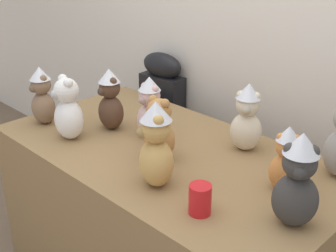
# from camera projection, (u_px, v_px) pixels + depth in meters

# --- Properties ---
(wall_back) EXTENTS (7.00, 0.08, 2.60)m
(wall_back) POSITION_uv_depth(u_px,v_px,m) (265.00, 13.00, 2.25)
(wall_back) COLOR silver
(wall_back) RESTS_ON ground_plane
(display_table) EXTENTS (1.60, 0.86, 0.78)m
(display_table) POSITION_uv_depth(u_px,v_px,m) (168.00, 223.00, 2.18)
(display_table) COLOR olive
(display_table) RESTS_ON ground_plane
(instrument_case) EXTENTS (0.29, 0.14, 1.01)m
(instrument_case) POSITION_uv_depth(u_px,v_px,m) (163.00, 130.00, 2.88)
(instrument_case) COLOR black
(instrument_case) RESTS_ON ground_plane
(teddy_bear_mocha) EXTENTS (0.14, 0.12, 0.29)m
(teddy_bear_mocha) POSITION_uv_depth(u_px,v_px,m) (42.00, 96.00, 2.24)
(teddy_bear_mocha) COLOR #7F6047
(teddy_bear_mocha) RESTS_ON display_table
(teddy_bear_blush) EXTENTS (0.14, 0.12, 0.30)m
(teddy_bear_blush) POSITION_uv_depth(u_px,v_px,m) (150.00, 108.00, 2.09)
(teddy_bear_blush) COLOR beige
(teddy_bear_blush) RESTS_ON display_table
(teddy_bear_ginger) EXTENTS (0.15, 0.15, 0.26)m
(teddy_bear_ginger) POSITION_uv_depth(u_px,v_px,m) (286.00, 159.00, 1.67)
(teddy_bear_ginger) COLOR #D17F3D
(teddy_bear_ginger) RESTS_ON display_table
(teddy_bear_cocoa) EXTENTS (0.15, 0.13, 0.30)m
(teddy_bear_cocoa) POSITION_uv_depth(u_px,v_px,m) (110.00, 100.00, 2.18)
(teddy_bear_cocoa) COLOR #4C3323
(teddy_bear_cocoa) RESTS_ON display_table
(teddy_bear_snow) EXTENTS (0.18, 0.16, 0.30)m
(teddy_bear_snow) POSITION_uv_depth(u_px,v_px,m) (68.00, 110.00, 2.08)
(teddy_bear_snow) COLOR white
(teddy_bear_snow) RESTS_ON display_table
(teddy_bear_caramel) EXTENTS (0.15, 0.13, 0.28)m
(teddy_bear_caramel) POSITION_uv_depth(u_px,v_px,m) (159.00, 131.00, 1.90)
(teddy_bear_caramel) COLOR #B27A42
(teddy_bear_caramel) RESTS_ON display_table
(teddy_bear_cream) EXTENTS (0.18, 0.17, 0.31)m
(teddy_bear_cream) POSITION_uv_depth(u_px,v_px,m) (247.00, 118.00, 1.97)
(teddy_bear_cream) COLOR beige
(teddy_bear_cream) RESTS_ON display_table
(teddy_bear_honey) EXTENTS (0.20, 0.19, 0.34)m
(teddy_bear_honey) POSITION_uv_depth(u_px,v_px,m) (156.00, 145.00, 1.69)
(teddy_bear_honey) COLOR tan
(teddy_bear_honey) RESTS_ON display_table
(teddy_bear_charcoal) EXTENTS (0.20, 0.19, 0.34)m
(teddy_bear_charcoal) POSITION_uv_depth(u_px,v_px,m) (297.00, 181.00, 1.46)
(teddy_bear_charcoal) COLOR #383533
(teddy_bear_charcoal) RESTS_ON display_table
(party_cup_red) EXTENTS (0.08, 0.08, 0.11)m
(party_cup_red) POSITION_uv_depth(u_px,v_px,m) (200.00, 199.00, 1.56)
(party_cup_red) COLOR red
(party_cup_red) RESTS_ON display_table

